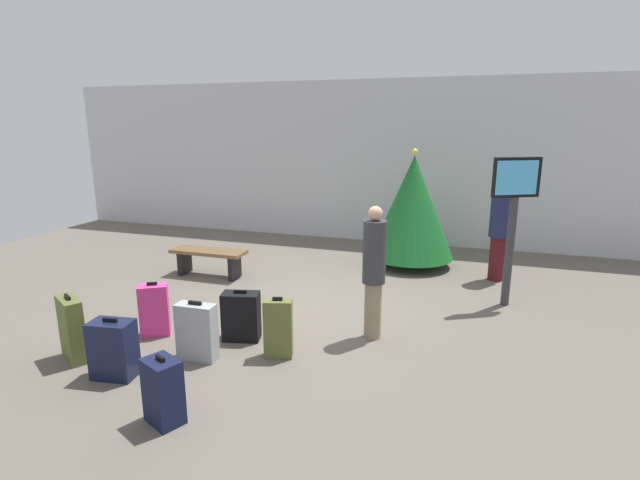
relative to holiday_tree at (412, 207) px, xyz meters
The scene contains 14 objects.
ground_plane 3.31m from the holiday_tree, 109.02° to the right, with size 16.00×16.00×0.00m, color #665E54.
back_wall 2.20m from the holiday_tree, 118.83° to the left, with size 16.00×0.20×3.60m, color silver.
holiday_tree is the anchor object (origin of this frame).
flight_info_kiosk 2.33m from the holiday_tree, 45.12° to the right, with size 0.66×0.40×2.19m.
waiting_bench 3.84m from the holiday_tree, 151.71° to the right, with size 1.35×0.44×0.48m.
traveller_0 1.61m from the holiday_tree, 15.72° to the right, with size 0.41×0.41×1.78m.
traveller_1 3.36m from the holiday_tree, 90.49° to the right, with size 0.39×0.39×1.69m.
suitcase_0 4.38m from the holiday_tree, 102.83° to the right, with size 0.36×0.25×0.73m.
suitcase_1 5.96m from the holiday_tree, 122.35° to the right, with size 0.49×0.39×0.78m.
suitcase_2 5.92m from the holiday_tree, 104.30° to the right, with size 0.41×0.37×0.65m.
suitcase_3 5.77m from the holiday_tree, 115.30° to the right, with size 0.48×0.34×0.67m.
suitcase_4 5.01m from the holiday_tree, 122.89° to the right, with size 0.41×0.37×0.71m.
suitcase_5 4.95m from the holiday_tree, 111.86° to the right, with size 0.46×0.21×0.70m.
suitcase_6 4.30m from the holiday_tree, 111.95° to the right, with size 0.50×0.36×0.65m.
Camera 1 is at (2.08, -5.94, 2.63)m, focal length 26.69 mm.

